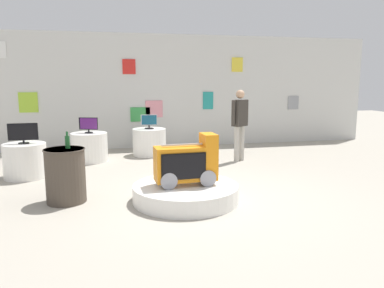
{
  "coord_description": "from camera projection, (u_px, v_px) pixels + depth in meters",
  "views": [
    {
      "loc": [
        -1.34,
        -5.75,
        1.89
      ],
      "look_at": [
        0.0,
        0.26,
        0.84
      ],
      "focal_mm": 35.09,
      "sensor_mm": 36.0,
      "label": 1
    }
  ],
  "objects": [
    {
      "name": "display_pedestal_right_rear",
      "position": [
        149.0,
        142.0,
        9.57
      ],
      "size": [
        0.84,
        0.84,
        0.67
      ],
      "primitive_type": "cylinder",
      "color": "white",
      "rests_on": "ground"
    },
    {
      "name": "shopper_browsing_near_truck",
      "position": [
        240.0,
        120.0,
        8.74
      ],
      "size": [
        0.48,
        0.38,
        1.67
      ],
      "color": "#B2ADA3",
      "rests_on": "ground"
    },
    {
      "name": "novelty_firetruck_tv",
      "position": [
        187.0,
        165.0,
        5.85
      ],
      "size": [
        0.98,
        0.46,
        0.8
      ],
      "color": "gray",
      "rests_on": "main_display_pedestal"
    },
    {
      "name": "tv_on_right_rear",
      "position": [
        149.0,
        121.0,
        9.48
      ],
      "size": [
        0.41,
        0.23,
        0.36
      ],
      "color": "black",
      "rests_on": "display_pedestal_right_rear"
    },
    {
      "name": "side_table_round",
      "position": [
        66.0,
        175.0,
        5.84
      ],
      "size": [
        0.63,
        0.63,
        0.85
      ],
      "color": "#4C4238",
      "rests_on": "ground"
    },
    {
      "name": "display_pedestal_left_rear",
      "position": [
        89.0,
        147.0,
        8.82
      ],
      "size": [
        0.84,
        0.84,
        0.67
      ],
      "primitive_type": "cylinder",
      "color": "white",
      "rests_on": "ground"
    },
    {
      "name": "back_wall_display",
      "position": [
        156.0,
        91.0,
        10.56
      ],
      "size": [
        12.9,
        0.13,
        3.15
      ],
      "color": "silver",
      "rests_on": "ground"
    },
    {
      "name": "ground_plane",
      "position": [
        195.0,
        197.0,
        6.14
      ],
      "size": [
        30.0,
        30.0,
        0.0
      ],
      "primitive_type": "plane",
      "color": "#A8A091"
    },
    {
      "name": "tv_on_left_rear",
      "position": [
        88.0,
        125.0,
        8.72
      ],
      "size": [
        0.43,
        0.18,
        0.36
      ],
      "color": "black",
      "rests_on": "display_pedestal_left_rear"
    },
    {
      "name": "bottle_on_side_table",
      "position": [
        67.0,
        142.0,
        5.78
      ],
      "size": [
        0.07,
        0.07,
        0.26
      ],
      "color": "#195926",
      "rests_on": "side_table_round"
    },
    {
      "name": "tv_on_center_rear",
      "position": [
        23.0,
        133.0,
        7.25
      ],
      "size": [
        0.55,
        0.2,
        0.4
      ],
      "color": "black",
      "rests_on": "display_pedestal_center_rear"
    },
    {
      "name": "main_display_pedestal",
      "position": [
        186.0,
        193.0,
        5.93
      ],
      "size": [
        1.67,
        1.67,
        0.27
      ],
      "primitive_type": "cylinder",
      "color": "white",
      "rests_on": "ground"
    },
    {
      "name": "display_pedestal_center_rear",
      "position": [
        25.0,
        161.0,
        7.35
      ],
      "size": [
        0.81,
        0.81,
        0.67
      ],
      "primitive_type": "cylinder",
      "color": "white",
      "rests_on": "ground"
    }
  ]
}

